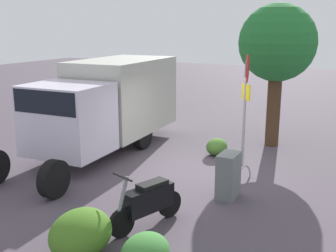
% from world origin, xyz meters
% --- Properties ---
extents(ground_plane, '(60.00, 60.00, 0.00)m').
position_xyz_m(ground_plane, '(0.00, 0.00, 0.00)').
color(ground_plane, '#4F444F').
extents(box_truck_near, '(7.15, 2.50, 2.80)m').
position_xyz_m(box_truck_near, '(-0.48, -3.18, 1.56)').
color(box_truck_near, black).
rests_on(box_truck_near, ground).
extents(motorcycle, '(1.74, 0.80, 1.20)m').
position_xyz_m(motorcycle, '(3.41, 0.55, 0.52)').
color(motorcycle, black).
rests_on(motorcycle, ground).
extents(stop_sign, '(0.71, 0.33, 3.12)m').
position_xyz_m(stop_sign, '(-0.97, 1.10, 2.08)').
color(stop_sign, '#9E9EA3').
rests_on(stop_sign, ground).
extents(street_tree, '(2.44, 2.44, 4.56)m').
position_xyz_m(street_tree, '(-3.39, 1.34, 3.28)').
color(street_tree, '#47301E').
rests_on(street_tree, ground).
extents(utility_cabinet, '(0.66, 0.40, 1.05)m').
position_xyz_m(utility_cabinet, '(1.35, 1.47, 0.52)').
color(utility_cabinet, slate).
rests_on(utility_cabinet, ground).
extents(bike_rack_hoop, '(0.85, 0.17, 0.85)m').
position_xyz_m(bike_rack_hoop, '(0.21, 1.50, 0.00)').
color(bike_rack_hoop, '#B7B7BC').
rests_on(bike_rack_hoop, ground).
extents(shrub_mid_verge, '(0.77, 0.63, 0.52)m').
position_xyz_m(shrub_mid_verge, '(-1.53, 0.11, 0.26)').
color(shrub_mid_verge, '#46722A').
rests_on(shrub_mid_verge, ground).
extents(shrub_by_tree, '(1.21, 0.99, 0.82)m').
position_xyz_m(shrub_by_tree, '(4.88, 0.07, 0.41)').
color(shrub_by_tree, '#437220').
rests_on(shrub_by_tree, ground).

